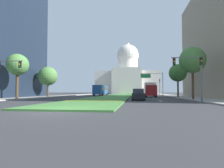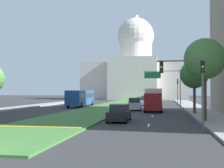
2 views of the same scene
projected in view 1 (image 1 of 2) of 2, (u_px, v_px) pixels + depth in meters
ground_plane at (121, 95)px, 59.53m from camera, size 260.00×260.00×0.00m
grass_median at (119, 95)px, 54.74m from camera, size 7.38×87.11×0.14m
median_curb_nose at (93, 101)px, 21.46m from camera, size 6.64×0.50×0.04m
lane_dashes_right at (148, 96)px, 49.83m from camera, size 0.16×56.34×0.01m
sidewalk_left at (66, 96)px, 51.87m from camera, size 4.00×87.11×0.15m
sidewalk_right at (174, 96)px, 48.02m from camera, size 4.00×87.11×0.15m
capitol_building at (128, 77)px, 107.05m from camera, size 35.03×23.75×29.42m
traffic_light_near_left at (5, 71)px, 23.15m from camera, size 3.34×0.35×5.20m
traffic_light_near_right at (193, 69)px, 20.46m from camera, size 3.34×0.35×5.20m
traffic_light_far_right at (160, 85)px, 57.10m from camera, size 0.28×0.35×5.20m
overhead_guide_sign at (154, 79)px, 51.89m from camera, size 6.40×0.20×6.50m
street_tree_left_near at (18, 65)px, 29.40m from camera, size 3.41×3.41×7.22m
street_tree_right_near at (192, 60)px, 27.01m from camera, size 3.79×3.79×7.73m
street_tree_left_mid at (48, 76)px, 40.36m from camera, size 4.07×4.07×6.60m
street_tree_right_mid at (178, 73)px, 36.78m from camera, size 3.49×3.49×6.67m
sedan_lead_stopped at (138, 95)px, 27.26m from camera, size 1.87×4.45×1.66m
sedan_midblock at (137, 93)px, 44.24m from camera, size 2.12×4.32×1.87m
sedan_distant at (137, 93)px, 59.21m from camera, size 1.98×4.62×1.68m
sedan_far_horizon at (137, 92)px, 69.17m from camera, size 1.96×4.23×1.77m
box_truck_delivery at (150, 89)px, 41.42m from camera, size 2.40×6.40×3.20m
city_bus at (101, 90)px, 54.08m from camera, size 2.62×11.00×2.95m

